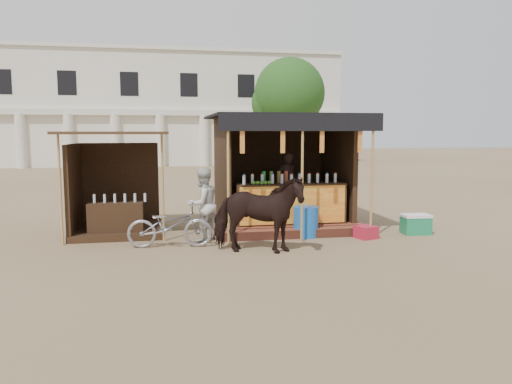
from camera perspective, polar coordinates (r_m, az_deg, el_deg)
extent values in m
plane|color=#846B4C|center=(9.27, 1.86, -7.94)|extent=(120.00, 120.00, 0.00)
cube|color=brown|center=(12.80, 2.82, -3.30)|extent=(3.40, 2.80, 0.22)
cube|color=brown|center=(11.33, 4.66, -4.71)|extent=(3.40, 0.35, 0.20)
cube|color=#352113|center=(11.80, 3.92, -1.30)|extent=(2.60, 0.55, 0.95)
cube|color=#D24918|center=(11.52, 4.28, -1.50)|extent=(2.50, 0.02, 0.88)
cube|color=#352113|center=(13.85, 1.64, 3.14)|extent=(3.00, 0.12, 2.50)
cube|color=#352113|center=(12.37, -3.92, 2.68)|extent=(0.12, 2.50, 2.50)
cube|color=#352113|center=(13.06, 9.28, 2.83)|extent=(0.12, 2.50, 2.50)
cube|color=black|center=(12.41, 3.11, 8.62)|extent=(3.60, 3.60, 0.06)
cube|color=black|center=(10.69, 5.41, 7.92)|extent=(3.60, 0.06, 0.36)
cylinder|color=tan|center=(10.43, -3.19, 1.39)|extent=(0.06, 0.06, 2.75)
cylinder|color=tan|center=(10.76, 5.29, 1.54)|extent=(0.06, 0.06, 2.75)
cylinder|color=tan|center=(11.30, 13.11, 1.65)|extent=(0.06, 0.06, 2.75)
cube|color=red|center=(10.43, -1.58, 5.94)|extent=(0.10, 0.02, 0.55)
cube|color=red|center=(10.60, 3.08, 5.95)|extent=(0.10, 0.02, 0.55)
cube|color=red|center=(10.84, 7.55, 5.92)|extent=(0.10, 0.02, 0.55)
cube|color=red|center=(11.14, 11.81, 5.86)|extent=(0.10, 0.02, 0.55)
imported|color=black|center=(12.81, 3.51, 0.90)|extent=(0.69, 0.56, 1.64)
cube|color=#352113|center=(12.21, -15.46, -4.21)|extent=(2.00, 2.00, 0.15)
cube|color=#352113|center=(13.01, -15.26, 0.81)|extent=(1.90, 0.10, 2.10)
cube|color=#352113|center=(12.18, -20.06, 0.24)|extent=(0.10, 1.90, 2.10)
cube|color=#472D19|center=(11.89, -15.85, 6.52)|extent=(2.40, 2.40, 0.06)
cylinder|color=tan|center=(11.16, -21.45, 0.25)|extent=(0.05, 0.05, 2.35)
cylinder|color=tan|center=(10.96, -10.61, 0.50)|extent=(0.05, 0.05, 2.35)
cube|color=#352113|center=(11.66, -15.71, -3.11)|extent=(1.20, 0.50, 0.80)
imported|color=black|center=(9.73, 0.22, -2.59)|extent=(1.99, 1.34, 1.54)
imported|color=#94969D|center=(10.44, -9.81, -3.78)|extent=(1.79, 0.76, 0.91)
imported|color=silver|center=(10.89, -6.13, -1.43)|extent=(0.99, 0.93, 1.61)
cylinder|color=blue|center=(11.39, 5.71, -3.39)|extent=(0.73, 0.73, 0.69)
cube|color=#A81C30|center=(11.47, 12.46, -4.49)|extent=(0.52, 0.52, 0.28)
cube|color=#1B7B4C|center=(12.25, 17.79, -3.66)|extent=(0.65, 0.46, 0.40)
cube|color=white|center=(12.21, 17.83, -2.60)|extent=(0.67, 0.48, 0.06)
cube|color=silver|center=(38.78, -10.91, 9.15)|extent=(26.00, 7.00, 8.00)
cube|color=silver|center=(35.17, -10.91, 8.91)|extent=(26.00, 0.50, 0.40)
cube|color=silver|center=(35.70, -11.07, 15.90)|extent=(26.00, 0.30, 0.25)
cylinder|color=silver|center=(36.30, -25.26, 5.31)|extent=(0.70, 0.70, 3.60)
cylinder|color=silver|center=(35.67, -20.57, 5.52)|extent=(0.70, 0.70, 3.60)
cylinder|color=silver|center=(35.28, -15.74, 5.68)|extent=(0.70, 0.70, 3.60)
cylinder|color=silver|center=(35.15, -10.84, 5.81)|extent=(0.70, 0.70, 3.60)
cylinder|color=silver|center=(35.28, -5.94, 5.90)|extent=(0.70, 0.70, 3.60)
cylinder|color=silver|center=(35.65, -1.10, 5.95)|extent=(0.70, 0.70, 3.60)
cylinder|color=silver|center=(36.28, 3.60, 5.95)|extent=(0.70, 0.70, 3.60)
cylinder|color=silver|center=(37.13, 8.11, 5.92)|extent=(0.70, 0.70, 3.60)
cylinder|color=#382314|center=(31.76, 3.82, 6.18)|extent=(0.50, 0.50, 4.00)
sphere|color=#2C5A1E|center=(31.85, 3.86, 11.23)|extent=(4.40, 4.40, 4.40)
sphere|color=#2C5A1E|center=(32.21, 2.18, 10.12)|extent=(2.99, 2.99, 2.99)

